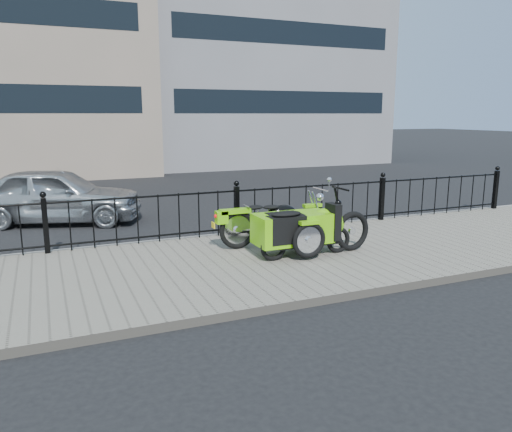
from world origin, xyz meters
name	(u,v)px	position (x,y,z in m)	size (l,w,h in m)	color
ground	(263,256)	(0.00, 0.00, 0.00)	(120.00, 120.00, 0.00)	black
sidewalk	(276,261)	(0.00, -0.50, 0.06)	(30.00, 3.80, 0.12)	slate
curb	(234,235)	(0.00, 1.44, 0.06)	(30.00, 0.10, 0.12)	gray
iron_fence	(237,211)	(0.00, 1.30, 0.59)	(14.11, 0.11, 1.08)	black
building_grey	(253,13)	(7.00, 16.99, 7.50)	(12.00, 8.01, 15.00)	slate
motorcycle_sidecar	(298,225)	(0.49, -0.35, 0.59)	(2.28, 1.48, 0.98)	black
scooter	(301,231)	(0.38, -0.66, 0.56)	(1.69, 0.49, 1.14)	black
spare_tire	(352,231)	(1.41, -0.64, 0.47)	(0.70, 0.70, 0.10)	black
sedan_car	(56,195)	(-3.23, 4.41, 0.65)	(1.53, 3.79, 1.29)	#B2B5B9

